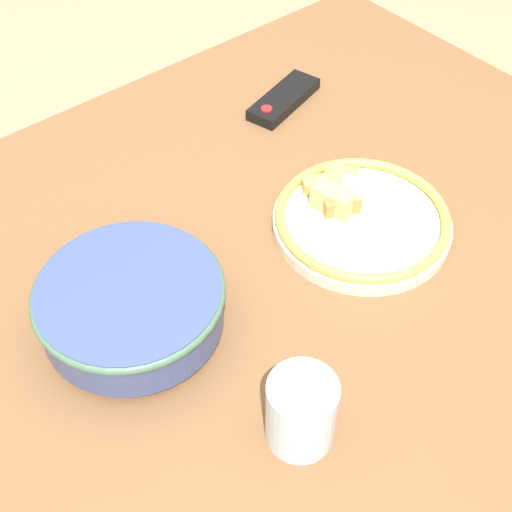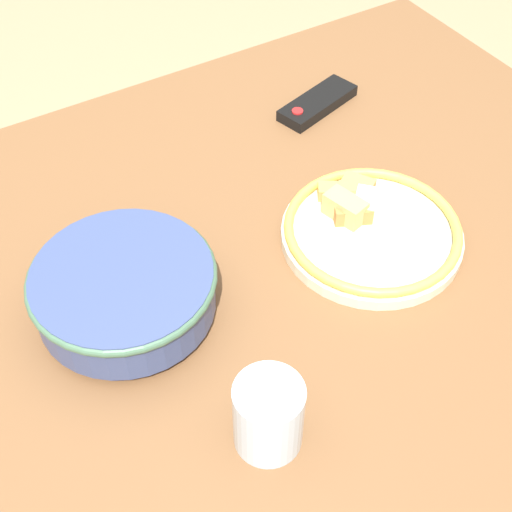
% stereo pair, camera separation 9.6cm
% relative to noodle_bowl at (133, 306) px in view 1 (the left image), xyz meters
% --- Properties ---
extents(ground_plane, '(8.00, 8.00, 0.00)m').
position_rel_noodle_bowl_xyz_m(ground_plane, '(0.13, 0.00, -0.82)').
color(ground_plane, '#9E8460').
extents(dining_table, '(1.46, 0.96, 0.77)m').
position_rel_noodle_bowl_xyz_m(dining_table, '(0.13, 0.00, -0.13)').
color(dining_table, brown).
rests_on(dining_table, ground_plane).
extents(noodle_bowl, '(0.24, 0.24, 0.08)m').
position_rel_noodle_bowl_xyz_m(noodle_bowl, '(0.00, 0.00, 0.00)').
color(noodle_bowl, '#384775').
rests_on(noodle_bowl, dining_table).
extents(food_plate, '(0.26, 0.26, 0.05)m').
position_rel_noodle_bowl_xyz_m(food_plate, '(0.36, -0.05, -0.03)').
color(food_plate, beige).
rests_on(food_plate, dining_table).
extents(tv_remote, '(0.16, 0.10, 0.02)m').
position_rel_noodle_bowl_xyz_m(tv_remote, '(0.47, 0.25, -0.04)').
color(tv_remote, black).
rests_on(tv_remote, dining_table).
extents(drinking_glass, '(0.08, 0.08, 0.10)m').
position_rel_noodle_bowl_xyz_m(drinking_glass, '(0.06, -0.25, 0.00)').
color(drinking_glass, silver).
rests_on(drinking_glass, dining_table).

